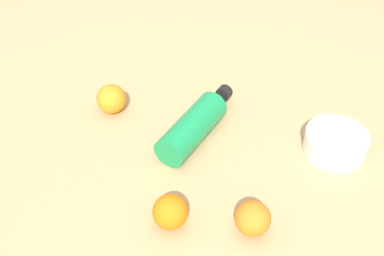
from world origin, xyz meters
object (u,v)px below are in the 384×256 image
(orange_0, at_px, (252,219))
(orange_2, at_px, (170,212))
(water_bottle, at_px, (197,122))
(orange_1, at_px, (111,99))
(ceramic_bowl, at_px, (335,143))

(orange_0, height_order, orange_2, same)
(water_bottle, distance_m, orange_0, 0.28)
(water_bottle, relative_size, orange_2, 3.75)
(orange_1, relative_size, ceramic_bowl, 0.52)
(orange_2, bearing_deg, orange_1, -6.16)
(orange_2, distance_m, ceramic_bowl, 0.40)
(orange_1, relative_size, orange_2, 1.05)
(orange_0, xyz_separation_m, orange_1, (0.45, 0.08, 0.00))
(ceramic_bowl, bearing_deg, orange_2, 88.33)
(water_bottle, height_order, ceramic_bowl, water_bottle)
(orange_2, bearing_deg, water_bottle, -42.35)
(water_bottle, bearing_deg, orange_2, -160.36)
(water_bottle, distance_m, orange_2, 0.25)
(ceramic_bowl, bearing_deg, orange_1, 43.93)
(orange_2, height_order, ceramic_bowl, orange_2)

